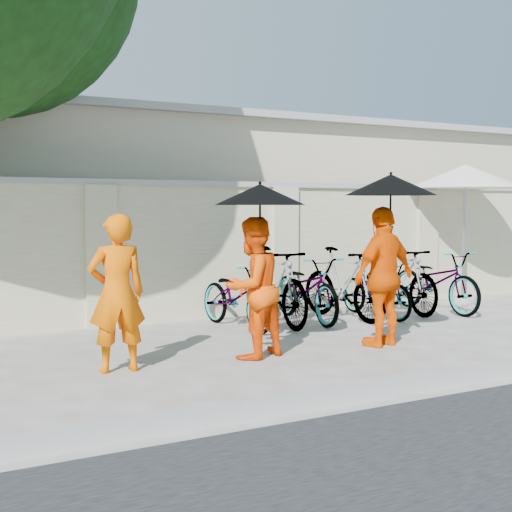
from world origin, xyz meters
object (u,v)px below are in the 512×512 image
monk_left (117,293)px  monk_right (384,276)px  patio_umbrella (465,178)px  monk_center (253,288)px

monk_left → monk_right: bearing=180.0°
patio_umbrella → monk_left: bearing=-162.9°
monk_right → monk_left: bearing=-16.1°
monk_right → patio_umbrella: bearing=-158.8°
monk_left → monk_right: size_ratio=0.96×
monk_center → patio_umbrella: 6.12m
monk_left → monk_center: size_ratio=1.03×
monk_left → patio_umbrella: patio_umbrella is taller
monk_right → patio_umbrella: size_ratio=0.66×
monk_right → patio_umbrella: patio_umbrella is taller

